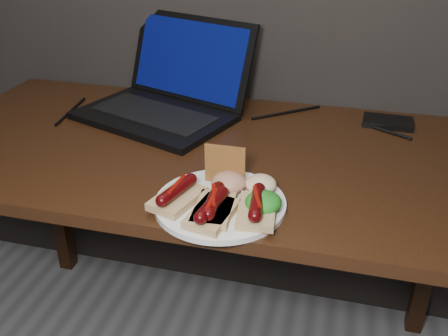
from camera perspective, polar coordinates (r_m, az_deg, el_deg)
desk at (r=1.27m, az=-2.85°, el=-1.04°), size 1.40×0.70×0.75m
laptop at (r=1.41m, az=-6.52°, el=8.29°), size 0.50×0.46×0.25m
hard_drive at (r=1.41m, az=18.20°, el=5.01°), size 0.13×0.08×0.02m
desk_cables at (r=1.37m, az=-0.36°, el=5.65°), size 0.94×0.32×0.01m
plate at (r=0.99m, az=-0.44°, el=-4.07°), size 0.28×0.28×0.01m
bread_sausage_left at (r=0.98m, az=-5.36°, el=-3.06°), size 0.10×0.13×0.04m
bread_sausage_center at (r=0.94m, az=-1.19°, el=-4.31°), size 0.08×0.12×0.04m
bread_sausage_right at (r=0.94m, az=3.76°, el=-4.49°), size 0.08×0.12×0.04m
bread_sausage_extra at (r=0.93m, az=-1.39°, el=-4.82°), size 0.09×0.13×0.04m
crispbread at (r=1.02m, az=0.12°, el=0.38°), size 0.09×0.01×0.08m
salad_greens at (r=0.95m, az=4.52°, el=-3.93°), size 0.07×0.07×0.04m
salsa_mound at (r=1.01m, az=0.56°, el=-1.65°), size 0.07×0.07×0.04m
coleslaw_mound at (r=1.01m, az=4.22°, el=-1.87°), size 0.06×0.06×0.04m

